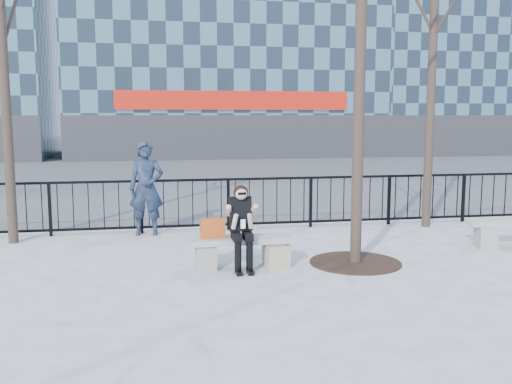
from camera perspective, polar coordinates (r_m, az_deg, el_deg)
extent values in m
plane|color=gray|center=(9.23, -1.58, -7.51)|extent=(120.00, 120.00, 0.00)
cube|color=#474747|center=(23.96, -6.97, 1.87)|extent=(60.00, 23.00, 0.01)
cube|color=black|center=(11.95, -3.76, 1.25)|extent=(14.00, 0.05, 0.05)
cube|color=black|center=(12.10, -3.72, -3.27)|extent=(14.00, 0.05, 0.05)
cube|color=#2D2D30|center=(31.09, -2.19, 5.46)|extent=(18.00, 0.08, 2.40)
cube|color=#AD180B|center=(31.02, -2.19, 9.15)|extent=(12.60, 0.12, 1.00)
cylinder|color=black|center=(9.38, 10.44, 15.73)|extent=(0.18, 0.18, 7.50)
cylinder|color=black|center=(11.65, -23.91, 11.14)|extent=(0.18, 0.18, 6.50)
cylinder|color=black|center=(12.85, 17.21, 12.19)|extent=(0.18, 0.18, 7.00)
cylinder|color=black|center=(9.59, 9.89, -6.96)|extent=(1.50, 1.50, 0.02)
cube|color=slate|center=(9.11, -5.03, -6.43)|extent=(0.32, 0.38, 0.40)
cube|color=slate|center=(9.27, 1.80, -6.15)|extent=(0.32, 0.38, 0.40)
cube|color=gray|center=(9.12, -1.59, -4.81)|extent=(1.65, 0.46, 0.09)
cube|color=slate|center=(11.31, 21.98, -4.17)|extent=(0.32, 0.38, 0.40)
cube|color=#B64816|center=(9.04, -4.37, -3.64)|extent=(0.39, 0.21, 0.31)
cube|color=beige|center=(9.13, 2.24, -6.51)|extent=(0.40, 0.22, 0.36)
imported|color=black|center=(11.70, -10.91, 0.36)|extent=(0.73, 0.51, 1.91)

